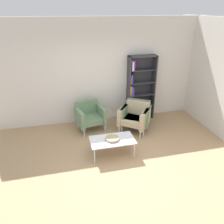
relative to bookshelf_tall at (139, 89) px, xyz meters
The scene contains 8 objects.
ground_plane 2.68m from the bookshelf_tall, 116.13° to the right, with size 8.32×8.32×0.00m, color tan.
plaster_back_panel 1.23m from the bookshelf_tall, 169.38° to the left, with size 6.40×0.12×2.90m, color silver.
bookshelf_tall is the anchor object (origin of this frame).
coffee_table_low 2.16m from the bookshelf_tall, 125.40° to the right, with size 1.00×0.56×0.40m.
decorative_bowl 2.14m from the bookshelf_tall, 125.40° to the right, with size 0.32×0.32×0.05m.
armchair_near_window 1.66m from the bookshelf_tall, 166.04° to the right, with size 0.83×0.79×0.78m.
armchair_by_bookshelf 0.97m from the bookshelf_tall, 115.26° to the right, with size 0.95×0.94×0.78m.
armchair_spare_guest 0.87m from the bookshelf_tall, 112.79° to the right, with size 0.94×0.93×0.78m.
Camera 1 is at (-1.11, -3.56, 3.08)m, focal length 35.46 mm.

